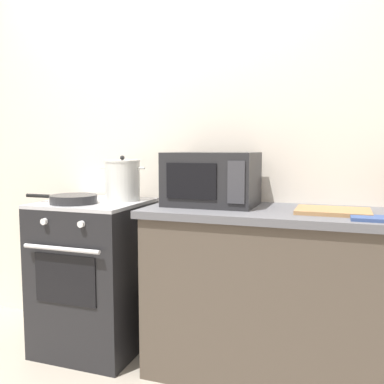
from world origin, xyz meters
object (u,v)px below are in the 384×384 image
(frying_pan, at_px, (73,199))
(cutting_board, at_px, (333,211))
(microwave, at_px, (212,179))
(oven_mitt, at_px, (372,218))
(stock_pot, at_px, (123,180))
(stove, at_px, (95,275))

(frying_pan, relative_size, cutting_board, 1.32)
(frying_pan, height_order, cutting_board, frying_pan)
(frying_pan, height_order, microwave, microwave)
(frying_pan, relative_size, oven_mitt, 2.63)
(stock_pot, bearing_deg, microwave, -1.82)
(cutting_board, distance_m, oven_mitt, 0.23)
(stove, bearing_deg, cutting_board, 0.05)
(microwave, distance_m, cutting_board, 0.68)
(stove, xyz_separation_m, oven_mitt, (1.56, -0.16, 0.47))
(stove, distance_m, oven_mitt, 1.63)
(frying_pan, distance_m, microwave, 0.83)
(stove, xyz_separation_m, microwave, (0.73, 0.08, 0.61))
(stock_pot, distance_m, frying_pan, 0.32)
(stock_pot, xyz_separation_m, frying_pan, (-0.21, -0.22, -0.10))
(frying_pan, distance_m, cutting_board, 1.46)
(stock_pot, distance_m, microwave, 0.58)
(microwave, distance_m, oven_mitt, 0.87)
(stove, height_order, microwave, microwave)
(stove, xyz_separation_m, cutting_board, (1.39, 0.00, 0.47))
(microwave, bearing_deg, stock_pot, 178.18)
(oven_mitt, bearing_deg, microwave, 163.96)
(stock_pot, relative_size, cutting_board, 0.84)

